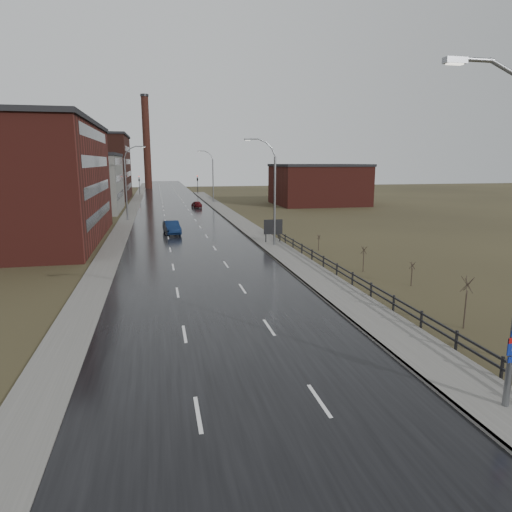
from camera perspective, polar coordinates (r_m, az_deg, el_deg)
name	(u,v)px	position (r m, az deg, el deg)	size (l,w,h in m)	color
ground	(291,481)	(14.62, 4.40, -26.23)	(320.00, 320.00, 0.00)	#2D2819
road	(181,221)	(71.66, -9.42, 4.37)	(14.00, 300.00, 0.06)	black
sidewalk_right	(275,247)	(48.38, 2.37, 1.11)	(3.20, 180.00, 0.18)	#595651
curb_right	(261,248)	(48.03, 0.62, 1.04)	(0.16, 180.00, 0.18)	slate
sidewalk_left	(126,222)	(71.74, -15.99, 4.11)	(2.40, 260.00, 0.12)	#595651
warehouse_mid	(74,183)	(90.28, -21.75, 8.53)	(16.32, 20.40, 10.50)	slate
warehouse_far	(73,167)	(120.62, -21.93, 10.30)	(26.52, 24.48, 15.50)	#331611
building_right	(318,184)	(99.05, 7.79, 8.87)	(18.36, 16.32, 8.50)	#471914
smokestack	(147,142)	(161.17, -13.52, 13.71)	(2.70, 2.70, 30.70)	#331611
streetlight_right_mid	(272,192)	(48.61, 2.02, 8.00)	(3.36, 0.28, 11.35)	slate
streetlight_left	(128,183)	(73.21, -15.75, 8.82)	(3.36, 0.28, 11.35)	slate
streetlight_right_far	(212,176)	(101.77, -5.57, 9.88)	(3.36, 0.28, 11.35)	slate
guardrail	(357,280)	(33.42, 12.45, -2.90)	(0.10, 53.05, 1.10)	black
shrub_c	(466,301)	(27.35, 24.76, -5.16)	(0.68, 0.72, 2.91)	#382D23
shrub_d	(412,273)	(35.37, 18.91, -2.04)	(0.44, 0.46, 1.81)	#382D23
shrub_e	(364,258)	(38.76, 13.30, -0.28)	(0.51, 0.54, 2.15)	#382D23
shrub_f	(319,242)	(47.27, 7.85, 1.73)	(0.40, 0.42, 1.65)	#382D23
billboard	(273,228)	(50.89, 2.15, 3.58)	(2.14, 0.17, 2.69)	black
traffic_light_left	(139,178)	(131.17, -14.41, 9.43)	(0.58, 2.73, 5.30)	black
traffic_light_right	(197,178)	(131.59, -7.34, 9.70)	(0.58, 2.73, 5.30)	black
car_near	(172,228)	(58.42, -10.49, 3.48)	(1.73, 4.96, 1.63)	#0B1A3B
car_far	(197,204)	(91.79, -7.43, 6.41)	(1.57, 3.90, 1.33)	#430B0E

